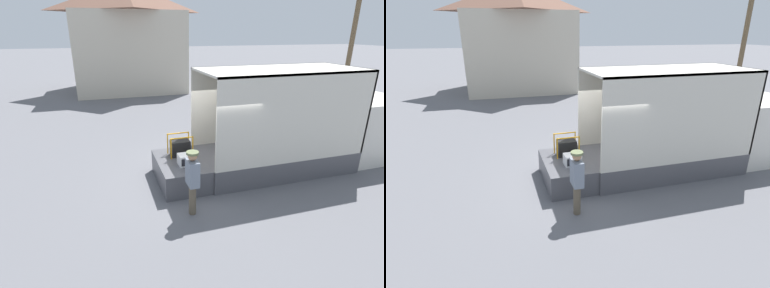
% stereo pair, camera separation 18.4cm
% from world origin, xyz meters
% --- Properties ---
extents(ground_plane, '(160.00, 160.00, 0.00)m').
position_xyz_m(ground_plane, '(0.00, 0.00, 0.00)').
color(ground_plane, slate).
extents(box_truck, '(7.28, 2.22, 3.21)m').
position_xyz_m(box_truck, '(4.32, 0.00, 0.94)').
color(box_truck, silver).
rests_on(box_truck, ground).
extents(tailgate_deck, '(1.34, 2.11, 0.69)m').
position_xyz_m(tailgate_deck, '(-0.67, 0.00, 0.34)').
color(tailgate_deck, '#4C4C51').
rests_on(tailgate_deck, ground).
extents(microwave, '(0.47, 0.39, 0.31)m').
position_xyz_m(microwave, '(-0.57, -0.34, 0.84)').
color(microwave, white).
rests_on(microwave, tailgate_deck).
extents(portable_generator, '(0.70, 0.49, 0.65)m').
position_xyz_m(portable_generator, '(-0.54, 0.39, 0.93)').
color(portable_generator, black).
rests_on(portable_generator, tailgate_deck).
extents(worker_person, '(0.30, 0.44, 1.65)m').
position_xyz_m(worker_person, '(-0.83, -1.73, 1.01)').
color(worker_person, brown).
rests_on(worker_person, ground).
extents(house_backdrop, '(7.87, 6.71, 7.44)m').
position_xyz_m(house_backdrop, '(-0.37, 15.82, 3.79)').
color(house_backdrop, beige).
rests_on(house_backdrop, ground).
extents(utility_pole, '(1.80, 0.28, 7.99)m').
position_xyz_m(utility_pole, '(11.81, 7.24, 4.15)').
color(utility_pole, brown).
rests_on(utility_pole, ground).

